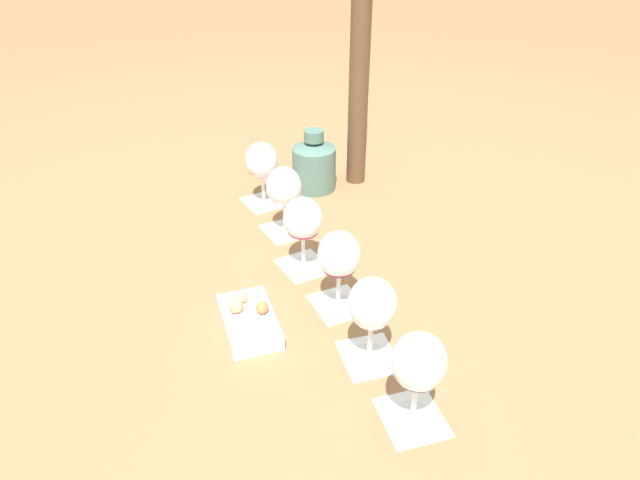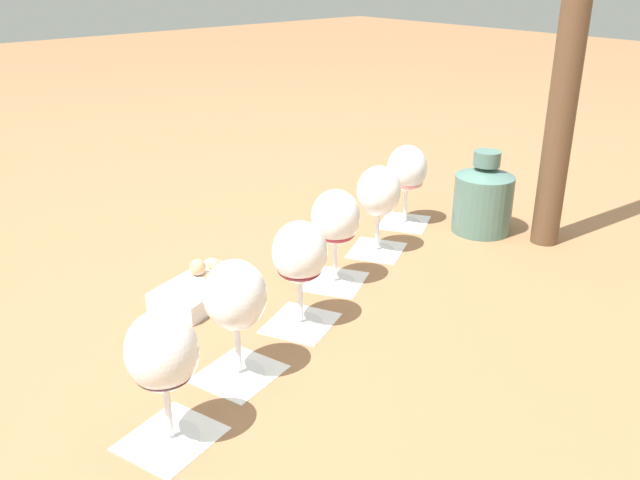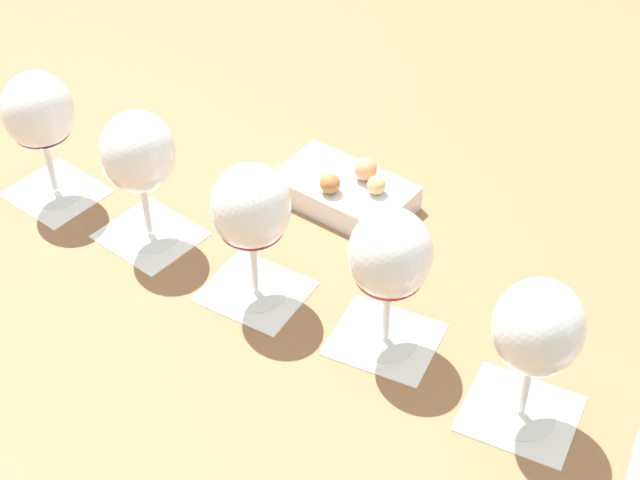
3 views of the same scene
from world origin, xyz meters
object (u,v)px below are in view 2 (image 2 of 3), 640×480
Objects in this scene: ceramic_vase at (483,197)px; wine_glass_0 at (407,172)px; wine_glass_4 at (235,301)px; wine_glass_2 at (336,222)px; wine_glass_1 at (379,195)px; wine_glass_5 at (162,357)px; wine_glass_3 at (300,257)px; snack_dish at (202,288)px.

wine_glass_0 is at bearing -57.79° from ceramic_vase.
wine_glass_2 is at bearing -157.00° from wine_glass_4.
wine_glass_1 is 0.16m from wine_glass_2.
wine_glass_1 is 1.00× the size of wine_glass_4.
wine_glass_5 is at bearing 22.56° from wine_glass_4.
wine_glass_3 is 0.91× the size of snack_dish.
ceramic_vase is at bearing 163.43° from wine_glass_1.
wine_glass_0 and wine_glass_5 have the same top height.
wine_glass_0 is 0.52m from snack_dish.
wine_glass_3 is 1.00× the size of wine_glass_5.
wine_glass_0 and ceramic_vase have the same top height.
wine_glass_3 is at bearing 5.37° from ceramic_vase.
wine_glass_1 is 0.37m from snack_dish.
wine_glass_2 is (0.30, 0.11, -0.00)m from wine_glass_0.
wine_glass_0 and wine_glass_2 have the same top height.
wine_glass_3 is at bearing -159.50° from wine_glass_5.
wine_glass_2 is 0.98× the size of ceramic_vase.
wine_glass_0 reaches higher than snack_dish.
wine_glass_2 is (0.15, 0.05, 0.00)m from wine_glass_1.
wine_glass_0 is 1.00× the size of wine_glass_3.
wine_glass_4 is (0.29, 0.12, -0.00)m from wine_glass_2.
wine_glass_4 is at bearing 69.75° from snack_dish.
wine_glass_5 is at bearing 21.78° from wine_glass_0.
wine_glass_5 is 0.98× the size of ceramic_vase.
wine_glass_3 is 1.00× the size of wine_glass_4.
snack_dish is (0.59, -0.12, -0.05)m from ceramic_vase.
wine_glass_1 is 0.31m from wine_glass_3.
wine_glass_2 is 0.25m from snack_dish.
wine_glass_3 is (0.44, 0.18, -0.00)m from wine_glass_0.
wine_glass_4 reaches higher than snack_dish.
wine_glass_2 is 1.00× the size of wine_glass_5.
wine_glass_0 is at bearing -158.40° from wine_glass_4.
wine_glass_5 is at bearing 22.86° from wine_glass_2.
wine_glass_0 is 0.16m from ceramic_vase.
wine_glass_3 and wine_glass_4 have the same top height.
wine_glass_4 is 0.68m from ceramic_vase.
wine_glass_3 is 0.21m from snack_dish.
snack_dish is at bearing -8.37° from wine_glass_1.
ceramic_vase is (-0.67, -0.10, -0.04)m from wine_glass_4.
wine_glass_4 is 0.15m from wine_glass_5.
snack_dish is at bearing -68.24° from wine_glass_3.
wine_glass_4 is at bearing 21.60° from wine_glass_0.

